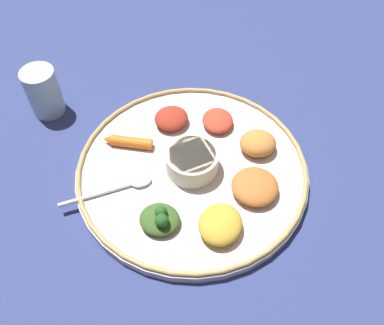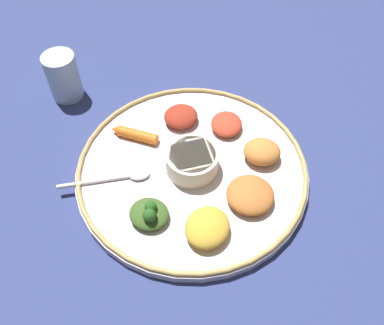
{
  "view_description": "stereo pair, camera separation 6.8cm",
  "coord_description": "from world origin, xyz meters",
  "px_view_note": "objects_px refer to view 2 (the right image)",
  "views": [
    {
      "loc": [
        -0.41,
        0.02,
        0.57
      ],
      "look_at": [
        0.0,
        0.0,
        0.03
      ],
      "focal_mm": 39.27,
      "sensor_mm": 36.0,
      "label": 1
    },
    {
      "loc": [
        -0.41,
        -0.05,
        0.57
      ],
      "look_at": [
        0.0,
        0.0,
        0.03
      ],
      "focal_mm": 39.27,
      "sensor_mm": 36.0,
      "label": 2
    }
  ],
  "objects_px": {
    "drinking_glass": "(64,79)",
    "carrot_near_spoon": "(134,134)",
    "center_bowl": "(192,160)",
    "spoon": "(120,177)",
    "greens_pile": "(149,214)"
  },
  "relations": [
    {
      "from": "center_bowl",
      "to": "greens_pile",
      "type": "bearing_deg",
      "value": 153.38
    },
    {
      "from": "drinking_glass",
      "to": "spoon",
      "type": "bearing_deg",
      "value": -142.54
    },
    {
      "from": "spoon",
      "to": "drinking_glass",
      "type": "height_order",
      "value": "drinking_glass"
    },
    {
      "from": "center_bowl",
      "to": "greens_pile",
      "type": "height_order",
      "value": "same"
    },
    {
      "from": "center_bowl",
      "to": "spoon",
      "type": "height_order",
      "value": "center_bowl"
    },
    {
      "from": "carrot_near_spoon",
      "to": "center_bowl",
      "type": "bearing_deg",
      "value": -116.28
    },
    {
      "from": "drinking_glass",
      "to": "center_bowl",
      "type": "bearing_deg",
      "value": -121.31
    },
    {
      "from": "greens_pile",
      "to": "carrot_near_spoon",
      "type": "xyz_separation_m",
      "value": [
        0.15,
        0.06,
        -0.0
      ]
    },
    {
      "from": "spoon",
      "to": "drinking_glass",
      "type": "xyz_separation_m",
      "value": [
        0.2,
        0.15,
        0.02
      ]
    },
    {
      "from": "center_bowl",
      "to": "greens_pile",
      "type": "relative_size",
      "value": 1.14
    },
    {
      "from": "carrot_near_spoon",
      "to": "drinking_glass",
      "type": "distance_m",
      "value": 0.19
    },
    {
      "from": "center_bowl",
      "to": "spoon",
      "type": "relative_size",
      "value": 0.59
    },
    {
      "from": "greens_pile",
      "to": "center_bowl",
      "type": "bearing_deg",
      "value": -26.62
    },
    {
      "from": "spoon",
      "to": "greens_pile",
      "type": "relative_size",
      "value": 1.94
    },
    {
      "from": "drinking_glass",
      "to": "carrot_near_spoon",
      "type": "bearing_deg",
      "value": -124.47
    }
  ]
}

